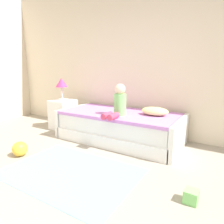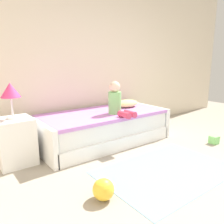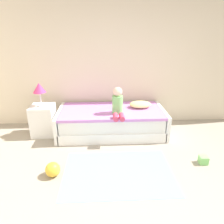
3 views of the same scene
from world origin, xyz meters
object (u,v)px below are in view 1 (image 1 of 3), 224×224
at_px(toy_block, 191,196).
at_px(nightstand, 63,114).
at_px(pillow, 155,111).
at_px(bed, 119,126).
at_px(child_figure, 118,103).
at_px(table_lamp, 61,84).
at_px(toy_ball, 20,149).

bearing_deg(toy_block, nightstand, 157.34).
bearing_deg(pillow, bed, -170.39).
distance_m(bed, nightstand, 1.35).
distance_m(child_figure, toy_block, 1.70).
bearing_deg(table_lamp, nightstand, 0.00).
relative_size(table_lamp, pillow, 1.02).
distance_m(nightstand, pillow, 1.96).
height_order(child_figure, pillow, child_figure).
relative_size(table_lamp, toy_ball, 2.11).
relative_size(nightstand, table_lamp, 1.33).
bearing_deg(toy_block, table_lamp, 157.34).
distance_m(child_figure, pillow, 0.60).
xyz_separation_m(bed, toy_block, (1.40, -1.14, -0.18)).
xyz_separation_m(bed, child_figure, (0.11, -0.23, 0.46)).
relative_size(table_lamp, toy_block, 3.58).
height_order(nightstand, toy_ball, nightstand).
bearing_deg(toy_block, toy_ball, -175.41).
xyz_separation_m(bed, nightstand, (-1.35, 0.01, 0.05)).
height_order(child_figure, toy_ball, child_figure).
bearing_deg(pillow, toy_block, -56.91).
distance_m(bed, toy_ball, 1.60).
height_order(bed, nightstand, nightstand).
distance_m(nightstand, toy_ball, 1.42).
bearing_deg(pillow, toy_ball, -136.42).
relative_size(bed, child_figure, 4.14).
bearing_deg(child_figure, table_lamp, 170.65).
bearing_deg(table_lamp, pillow, 2.62).
bearing_deg(nightstand, toy_block, -22.66).
relative_size(nightstand, pillow, 1.36).
bearing_deg(child_figure, nightstand, 170.65).
xyz_separation_m(bed, table_lamp, (-1.35, 0.01, 0.69)).
xyz_separation_m(table_lamp, toy_ball, (0.45, -1.33, -0.83)).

